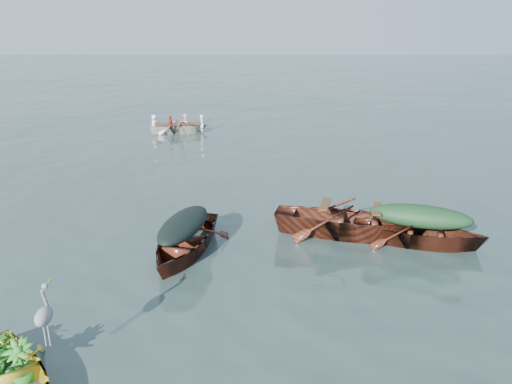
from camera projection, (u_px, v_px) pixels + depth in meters
ground at (275, 261)px, 10.73m from camera, size 140.00×140.00×0.00m
dark_covered_boat at (185, 253)px, 11.08m from camera, size 2.29×4.20×1.01m
green_tarp_boat at (417, 244)px, 11.51m from camera, size 4.32×2.42×0.95m
open_wooden_boat at (349, 236)px, 11.97m from camera, size 5.22×2.71×1.21m
rowed_boat at (179, 132)px, 23.12m from camera, size 3.78×1.54×0.84m
dark_tarp_cover at (183, 224)px, 10.85m from camera, size 1.26×2.31×0.40m
green_tarp_cover at (421, 215)px, 11.27m from camera, size 2.38×1.33×0.52m
thwart_benches at (351, 212)px, 11.77m from camera, size 2.65×1.50×0.04m
heron at (45, 325)px, 6.95m from camera, size 0.47×0.49×0.92m
rowers at (178, 115)px, 22.86m from camera, size 2.67×1.30×0.76m
oars at (178, 123)px, 22.97m from camera, size 0.91×2.65×0.06m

